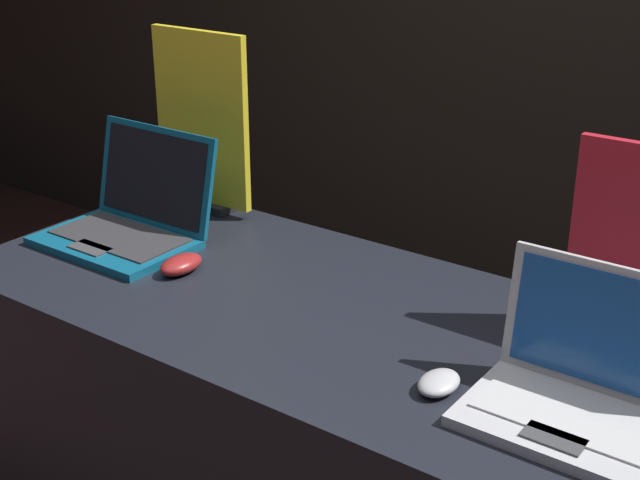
{
  "coord_description": "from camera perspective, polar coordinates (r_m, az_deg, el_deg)",
  "views": [
    {
      "loc": [
        0.98,
        -0.99,
        1.71
      ],
      "look_at": [
        0.0,
        0.36,
        1.02
      ],
      "focal_mm": 50.0,
      "sensor_mm": 36.0,
      "label": 1
    }
  ],
  "objects": [
    {
      "name": "promo_stand_front",
      "position": [
        2.36,
        -7.56,
        7.23
      ],
      "size": [
        0.3,
        0.07,
        0.48
      ],
      "color": "black",
      "rests_on": "display_counter"
    },
    {
      "name": "mouse_front",
      "position": [
        2.04,
        -8.89,
        -1.55
      ],
      "size": [
        0.07,
        0.12,
        0.04
      ],
      "color": "maroon",
      "rests_on": "display_counter"
    },
    {
      "name": "mouse_back",
      "position": [
        1.59,
        7.62,
        -9.05
      ],
      "size": [
        0.07,
        0.1,
        0.03
      ],
      "color": "#B2B2B7",
      "rests_on": "display_counter"
    },
    {
      "name": "laptop_front",
      "position": [
        2.23,
        -12.03,
        1.51
      ],
      "size": [
        0.37,
        0.31,
        0.26
      ],
      "color": "#0F5170",
      "rests_on": "display_counter"
    },
    {
      "name": "laptop_back",
      "position": [
        1.55,
        16.52,
        -8.95
      ],
      "size": [
        0.35,
        0.26,
        0.24
      ],
      "color": "#B7B7BC",
      "rests_on": "display_counter"
    },
    {
      "name": "display_counter",
      "position": [
        2.11,
        -0.11,
        -14.8
      ],
      "size": [
        1.64,
        0.72,
        0.87
      ],
      "color": "black",
      "rests_on": "ground_plane"
    }
  ]
}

